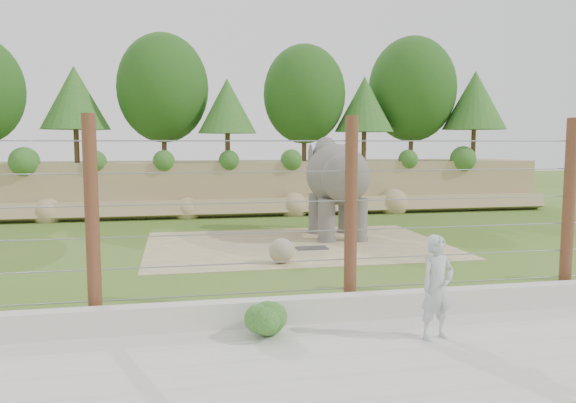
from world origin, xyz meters
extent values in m
plane|color=#40691C|center=(0.00, 0.00, 0.00)|extent=(90.00, 90.00, 0.00)
cube|color=tan|center=(0.00, 13.00, 1.25)|extent=(30.00, 4.00, 2.50)
cube|color=tan|center=(0.00, 10.70, 0.35)|extent=(30.00, 1.37, 1.07)
cylinder|color=#3F2B19|center=(-8.00, 12.50, 3.29)|extent=(0.24, 0.24, 1.58)
sphere|color=#184C14|center=(-8.00, 12.50, 5.42)|extent=(3.60, 3.60, 3.60)
cylinder|color=#3F2B19|center=(-4.00, 13.00, 3.46)|extent=(0.24, 0.24, 1.92)
sphere|color=#184C14|center=(-4.00, 13.00, 6.07)|extent=(4.40, 4.40, 4.40)
cylinder|color=#3F2B19|center=(-1.00, 11.80, 3.20)|extent=(0.24, 0.24, 1.40)
sphere|color=#184C14|center=(-1.00, 11.80, 5.10)|extent=(3.20, 3.20, 3.20)
cylinder|color=#3F2B19|center=(3.00, 12.80, 3.41)|extent=(0.24, 0.24, 1.82)
sphere|color=#184C14|center=(3.00, 12.80, 5.88)|extent=(4.16, 4.16, 4.16)
cylinder|color=#3F2B19|center=(6.00, 12.20, 3.25)|extent=(0.24, 0.24, 1.50)
sphere|color=#184C14|center=(6.00, 12.20, 5.29)|extent=(3.44, 3.44, 3.44)
cylinder|color=#3F2B19|center=(9.00, 13.20, 3.51)|extent=(0.24, 0.24, 2.03)
sphere|color=#184C14|center=(9.00, 13.20, 6.27)|extent=(4.64, 4.64, 4.64)
cylinder|color=#3F2B19|center=(12.00, 12.00, 3.32)|extent=(0.24, 0.24, 1.64)
sphere|color=#184C14|center=(12.00, 12.00, 5.55)|extent=(3.76, 3.76, 3.76)
cube|color=#967E58|center=(0.50, 3.00, 0.01)|extent=(10.00, 7.00, 0.02)
cube|color=#262628|center=(0.84, 2.21, 0.04)|extent=(1.00, 0.60, 0.03)
sphere|color=gray|center=(-0.54, 0.23, 0.38)|extent=(0.72, 0.72, 0.72)
cube|color=beige|center=(0.00, -5.00, 0.25)|extent=(26.00, 0.35, 0.50)
cube|color=beige|center=(0.00, -7.00, 0.01)|extent=(26.00, 4.00, 0.01)
cylinder|color=#512516|center=(-5.00, -4.50, 2.00)|extent=(0.26, 0.26, 4.00)
cylinder|color=#512516|center=(0.00, -4.50, 2.00)|extent=(0.26, 0.26, 4.00)
cylinder|color=#512516|center=(5.00, -4.50, 2.00)|extent=(0.26, 0.26, 4.00)
cylinder|color=gray|center=(0.00, -4.50, 0.50)|extent=(20.00, 0.02, 0.02)
cylinder|color=gray|center=(0.00, -4.50, 1.10)|extent=(20.00, 0.02, 0.02)
cylinder|color=gray|center=(0.00, -4.50, 1.70)|extent=(20.00, 0.02, 0.02)
cylinder|color=gray|center=(0.00, -4.50, 2.30)|extent=(20.00, 0.02, 0.02)
cylinder|color=gray|center=(0.00, -4.50, 2.90)|extent=(20.00, 0.02, 0.02)
cylinder|color=gray|center=(0.00, -4.50, 3.50)|extent=(20.00, 0.02, 0.02)
sphere|color=#1E5C1B|center=(-2.00, -5.80, 0.33)|extent=(0.65, 0.65, 0.65)
imported|color=silver|center=(1.00, -6.36, 0.94)|extent=(0.76, 0.59, 1.86)
camera|label=1|loc=(-3.46, -15.29, 3.48)|focal=35.00mm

